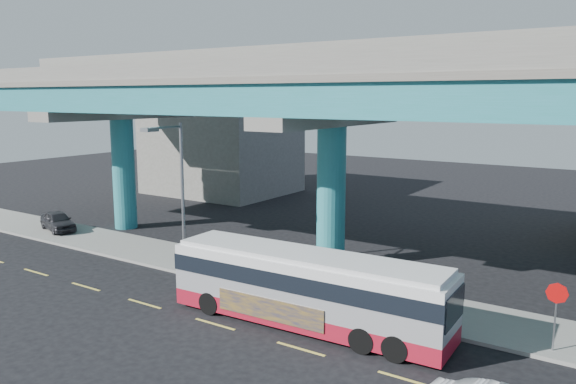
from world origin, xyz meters
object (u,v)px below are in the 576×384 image
Objects in this scene: street_lamp at (174,176)px; transit_bus at (307,286)px; parked_car at (58,221)px; stop_sign at (556,302)px.

transit_bus is at bearing -11.81° from street_lamp.
transit_bus is 2.92× the size of parked_car.
parked_car is (-21.72, 3.96, -0.83)m from transit_bus.
transit_bus is 8.84m from stop_sign.
street_lamp is (12.91, -2.12, 4.24)m from parked_car.
street_lamp is 17.55m from stop_sign.
stop_sign is (8.45, 2.57, 0.30)m from transit_bus.
parked_car is at bearing 167.75° from transit_bus.
transit_bus is 1.54× the size of street_lamp.
transit_bus reaches higher than parked_car.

